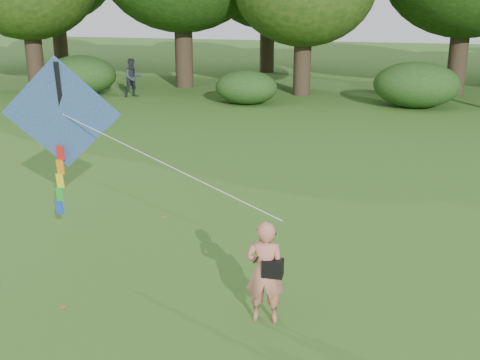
# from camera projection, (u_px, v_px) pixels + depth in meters

# --- Properties ---
(ground) EXTENTS (100.00, 100.00, 0.00)m
(ground) POSITION_uv_depth(u_px,v_px,m) (267.00, 319.00, 9.01)
(ground) COLOR #265114
(ground) RESTS_ON ground
(man_kite_flyer) EXTENTS (0.60, 0.42, 1.57)m
(man_kite_flyer) POSITION_uv_depth(u_px,v_px,m) (265.00, 272.00, 8.74)
(man_kite_flyer) COLOR #C7715D
(man_kite_flyer) RESTS_ON ground
(bystander_left) EXTENTS (1.06, 1.05, 1.72)m
(bystander_left) POSITION_uv_depth(u_px,v_px,m) (133.00, 78.00, 27.19)
(bystander_left) COLOR #2A2D38
(bystander_left) RESTS_ON ground
(crossbody_bag) EXTENTS (0.43, 0.20, 0.67)m
(crossbody_bag) POSITION_uv_depth(u_px,v_px,m) (273.00, 267.00, 8.66)
(crossbody_bag) COLOR black
(crossbody_bag) RESTS_ON ground
(flying_kite) EXTENTS (5.12, 1.83, 2.89)m
(flying_kite) POSITION_uv_depth(u_px,v_px,m) (62.00, 117.00, 10.35)
(flying_kite) COLOR #2569A3
(flying_kite) RESTS_ON ground
(shrub_band) EXTENTS (39.15, 3.22, 1.88)m
(shrub_band) POSITION_uv_depth(u_px,v_px,m) (325.00, 85.00, 25.26)
(shrub_band) COLOR #264919
(shrub_band) RESTS_ON ground
(fallen_leaves) EXTENTS (11.12, 12.64, 0.01)m
(fallen_leaves) POSITION_uv_depth(u_px,v_px,m) (261.00, 300.00, 9.55)
(fallen_leaves) COLOR brown
(fallen_leaves) RESTS_ON ground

